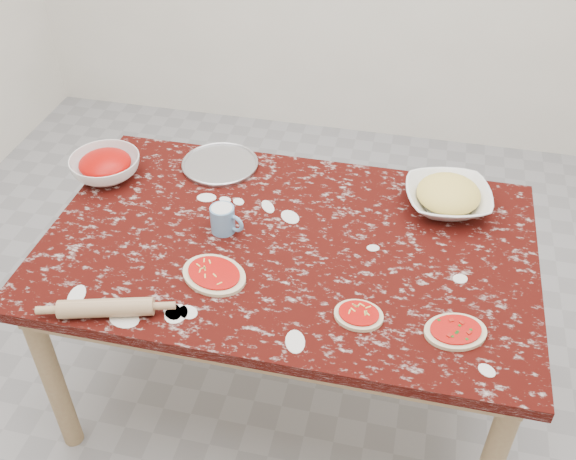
# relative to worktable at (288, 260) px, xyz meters

# --- Properties ---
(ground) EXTENTS (4.00, 4.00, 0.00)m
(ground) POSITION_rel_worktable_xyz_m (0.00, 0.00, -0.67)
(ground) COLOR gray
(worktable) EXTENTS (1.60, 1.00, 0.75)m
(worktable) POSITION_rel_worktable_xyz_m (0.00, 0.00, 0.00)
(worktable) COLOR black
(worktable) RESTS_ON ground
(pizza_tray) EXTENTS (0.37, 0.37, 0.01)m
(pizza_tray) POSITION_rel_worktable_xyz_m (-0.35, 0.38, 0.09)
(pizza_tray) COLOR #B2B2B7
(pizza_tray) RESTS_ON worktable
(sauce_bowl) EXTENTS (0.33, 0.33, 0.08)m
(sauce_bowl) POSITION_rel_worktable_xyz_m (-0.74, 0.22, 0.12)
(sauce_bowl) COLOR white
(sauce_bowl) RESTS_ON worktable
(cheese_bowl) EXTENTS (0.35, 0.35, 0.07)m
(cheese_bowl) POSITION_rel_worktable_xyz_m (0.50, 0.31, 0.12)
(cheese_bowl) COLOR white
(cheese_bowl) RESTS_ON worktable
(flour_mug) EXTENTS (0.12, 0.08, 0.09)m
(flour_mug) POSITION_rel_worktable_xyz_m (-0.22, 0.01, 0.13)
(flour_mug) COLOR #6391BC
(flour_mug) RESTS_ON worktable
(pizza_left) EXTENTS (0.26, 0.24, 0.02)m
(pizza_left) POSITION_rel_worktable_xyz_m (-0.19, -0.21, 0.09)
(pizza_left) COLOR beige
(pizza_left) RESTS_ON worktable
(pizza_mid) EXTENTS (0.15, 0.13, 0.02)m
(pizza_mid) POSITION_rel_worktable_xyz_m (0.27, -0.28, 0.09)
(pizza_mid) COLOR beige
(pizza_mid) RESTS_ON worktable
(pizza_right) EXTENTS (0.21, 0.19, 0.02)m
(pizza_right) POSITION_rel_worktable_xyz_m (0.55, -0.28, 0.09)
(pizza_right) COLOR beige
(pizza_right) RESTS_ON worktable
(rolling_pin) EXTENTS (0.28, 0.13, 0.05)m
(rolling_pin) POSITION_rel_worktable_xyz_m (-0.44, -0.43, 0.11)
(rolling_pin) COLOR tan
(rolling_pin) RESTS_ON worktable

